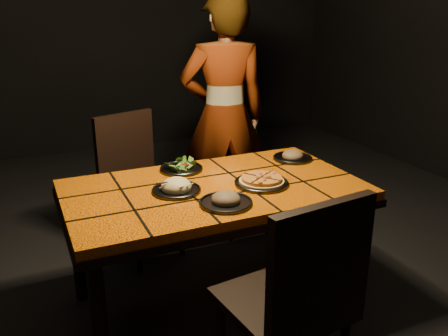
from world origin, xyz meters
name	(u,v)px	position (x,y,z in m)	size (l,w,h in m)	color
room_shell	(213,45)	(0.00, 0.00, 1.50)	(6.04, 7.04, 3.08)	black
dining_table	(214,199)	(0.00, 0.00, 0.67)	(1.62, 0.92, 0.75)	orange
chair_near	(298,296)	(-0.01, -0.88, 0.59)	(0.52, 0.52, 1.03)	black
chair_far_left	(135,176)	(-0.24, 0.83, 0.57)	(0.57, 0.57, 0.99)	black
chair_far_right	(238,170)	(0.58, 0.89, 0.47)	(0.39, 0.39, 0.83)	black
diner	(224,116)	(0.48, 0.94, 0.90)	(0.66, 0.43, 1.80)	brown
plate_pizza	(262,181)	(0.24, -0.09, 0.77)	(0.35, 0.35, 0.04)	#323236
plate_pasta	(176,188)	(-0.22, 0.00, 0.77)	(0.26, 0.26, 0.09)	#323236
plate_salad	(181,166)	(-0.08, 0.31, 0.78)	(0.26, 0.26, 0.07)	#323236
plate_mushroom_a	(226,200)	(-0.05, -0.26, 0.77)	(0.27, 0.27, 0.09)	#323236
plate_mushroom_b	(293,156)	(0.64, 0.22, 0.77)	(0.25, 0.25, 0.08)	#323236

